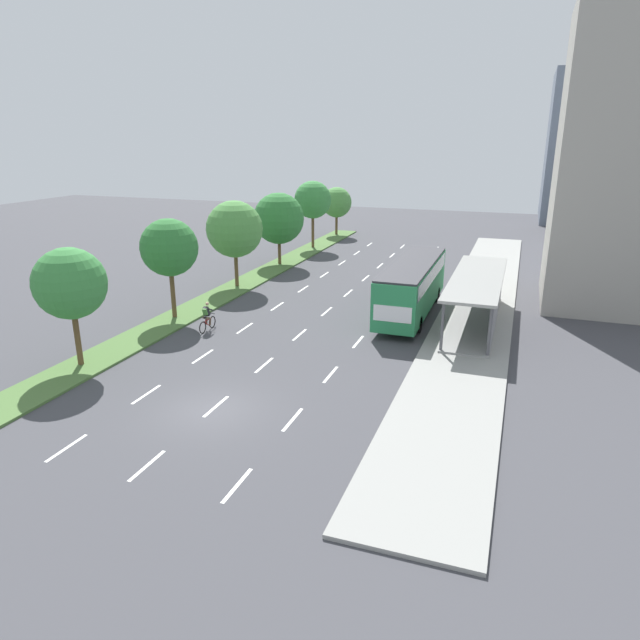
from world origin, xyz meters
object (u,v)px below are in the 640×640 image
median_tree_second (169,248)px  median_tree_fifth (313,200)px  median_tree_third (234,229)px  median_tree_fourth (279,218)px  median_tree_farthest (337,202)px  cyclist (207,318)px  bus (412,283)px  bus_shelter (481,295)px  median_tree_nearest (70,284)px

median_tree_second → median_tree_fifth: bearing=89.7°
median_tree_second → median_tree_third: bearing=89.4°
median_tree_fifth → median_tree_fourth: bearing=-90.7°
median_tree_second → median_tree_third: (0.08, 8.21, -0.10)m
median_tree_fifth → median_tree_farthest: (-0.17, 8.21, -1.11)m
median_tree_third → median_tree_fourth: median_tree_third is taller
cyclist → bus: bearing=34.4°
median_tree_fourth → bus_shelter: bearing=-32.4°
bus → median_tree_nearest: size_ratio=1.93×
bus → median_tree_fifth: (-13.60, 18.69, 2.76)m
median_tree_fourth → median_tree_fifth: 8.24m
median_tree_fifth → median_tree_nearest: bearing=-90.3°
bus → median_tree_second: median_tree_second is taller
median_tree_third → median_tree_fifth: 16.42m
median_tree_fifth → median_tree_farthest: size_ratio=1.24×
median_tree_nearest → median_tree_fifth: size_ratio=0.89×
median_tree_nearest → median_tree_fifth: median_tree_fifth is taller
median_tree_fourth → bus: bearing=-37.4°
cyclist → median_tree_third: median_tree_third is taller
bus → cyclist: 12.91m
median_tree_second → median_tree_third: 8.21m
bus_shelter → median_tree_farthest: median_tree_farthest is taller
cyclist → median_tree_fourth: size_ratio=0.30×
median_tree_farthest → bus_shelter: bearing=-57.0°
median_tree_fifth → bus: bearing=-54.0°
median_tree_fifth → cyclist: bearing=-83.4°
bus → median_tree_third: bearing=170.5°
median_tree_nearest → median_tree_farthest: size_ratio=1.11×
median_tree_fourth → median_tree_farthest: (-0.07, 16.41, -0.36)m
cyclist → median_tree_farthest: 34.43m
cyclist → median_tree_fifth: bearing=96.6°
median_tree_fourth → median_tree_farthest: 16.41m
median_tree_third → median_tree_second: bearing=-90.6°
median_tree_second → median_tree_fifth: size_ratio=0.93×
bus_shelter → median_tree_fifth: bearing=132.4°
median_tree_nearest → median_tree_second: 8.21m
median_tree_fourth → median_tree_farthest: median_tree_fourth is taller
bus_shelter → median_tree_nearest: size_ratio=2.06×
median_tree_third → median_tree_farthest: (-0.13, 24.62, -0.66)m
bus → median_tree_second: 15.14m
cyclist → median_tree_fourth: (-3.10, 17.75, 3.29)m
bus_shelter → cyclist: 16.22m
bus_shelter → median_tree_nearest: (-18.04, -13.22, 2.36)m
median_tree_second → median_tree_fifth: (0.12, 24.62, 0.35)m
bus → median_tree_nearest: 19.84m
cyclist → median_tree_nearest: (-3.16, -6.87, 3.44)m
bus_shelter → median_tree_second: median_tree_second is taller
median_tree_third → median_tree_fourth: size_ratio=1.03×
median_tree_farthest → median_tree_fifth: bearing=-88.8°
median_tree_nearest → median_tree_second: median_tree_second is taller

